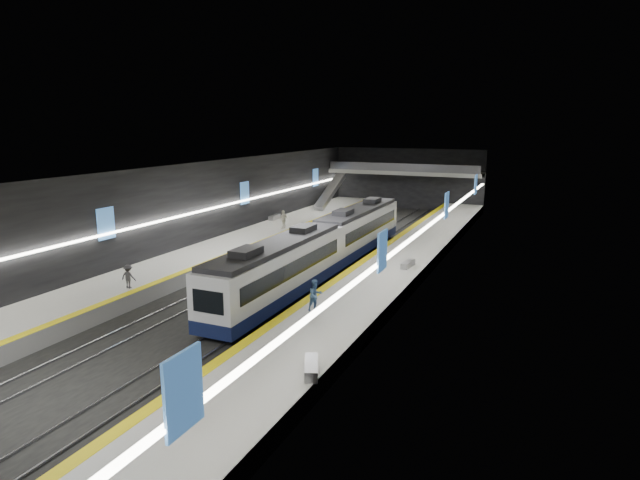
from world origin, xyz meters
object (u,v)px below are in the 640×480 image
at_px(bench_right_far, 408,264).
at_px(passenger_right_b, 315,295).
at_px(bench_left_far, 275,217).
at_px(passenger_left_a, 284,220).
at_px(escalator, 330,192).
at_px(bench_right_near, 311,368).
at_px(passenger_right_a, 168,392).
at_px(train, 325,245).
at_px(passenger_left_b, 128,277).

bearing_deg(bench_right_far, passenger_right_b, -97.18).
bearing_deg(bench_right_far, bench_left_far, 148.66).
distance_m(bench_left_far, passenger_right_b, 29.28).
bearing_deg(passenger_left_a, bench_left_far, -128.45).
height_order(escalator, bench_right_far, escalator).
height_order(bench_right_near, bench_right_far, bench_right_near).
distance_m(escalator, bench_right_far, 29.22).
bearing_deg(bench_right_near, passenger_right_b, 88.78).
relative_size(passenger_right_b, passenger_left_a, 0.96).
bearing_deg(bench_right_near, passenger_right_a, -148.59).
relative_size(bench_right_near, bench_right_far, 1.09).
bearing_deg(bench_right_near, bench_left_far, 96.73).
height_order(bench_left_far, passenger_left_a, passenger_left_a).
relative_size(bench_left_far, bench_right_far, 1.11).
xyz_separation_m(train, bench_right_near, (7.00, -17.60, -0.95)).
xyz_separation_m(bench_right_near, passenger_right_a, (-3.37, -4.94, 0.59)).
relative_size(escalator, passenger_right_b, 4.48).
relative_size(train, bench_left_far, 14.91).
height_order(passenger_right_a, passenger_right_b, passenger_right_b).
xyz_separation_m(bench_left_far, passenger_left_b, (3.47, -25.54, 0.52)).
distance_m(train, bench_right_near, 18.96).
distance_m(passenger_left_a, passenger_left_b, 21.33).
bearing_deg(passenger_left_a, passenger_left_b, 13.60).
bearing_deg(train, passenger_left_a, 131.71).
height_order(passenger_right_a, passenger_left_b, passenger_right_a).
xyz_separation_m(train, bench_left_far, (-12.00, 13.94, -0.95)).
relative_size(escalator, passenger_left_a, 4.31).
distance_m(bench_right_near, passenger_right_a, 6.01).
xyz_separation_m(bench_left_far, bench_right_near, (19.00, -31.54, -0.00)).
bearing_deg(train, bench_right_far, 4.81).
height_order(bench_right_far, passenger_right_a, passenger_right_a).
bearing_deg(bench_left_far, passenger_right_a, -70.04).
xyz_separation_m(bench_right_far, passenger_left_a, (-15.02, 9.19, 0.71)).
xyz_separation_m(train, passenger_right_b, (4.00, -10.57, -0.30)).
xyz_separation_m(escalator, passenger_left_a, (1.33, -14.96, -0.97)).
bearing_deg(train, passenger_right_b, -69.27).
bearing_deg(bench_right_far, passenger_right_a, -91.93).
bearing_deg(passenger_left_b, escalator, -95.36).
distance_m(escalator, passenger_right_b, 37.95).
distance_m(bench_right_near, passenger_left_b, 16.65).
bearing_deg(passenger_left_b, bench_right_near, 151.21).
bearing_deg(escalator, passenger_left_b, -87.67).
bearing_deg(bench_left_far, train, -52.51).
bearing_deg(bench_right_near, passenger_left_b, 134.56).
height_order(bench_left_far, passenger_left_b, passenger_left_b).
height_order(passenger_right_b, passenger_left_b, passenger_right_b).
distance_m(bench_right_far, passenger_right_b, 11.37).
xyz_separation_m(passenger_left_a, passenger_left_b, (0.14, -21.33, -0.16)).
xyz_separation_m(bench_right_near, bench_right_far, (-0.64, 18.13, -0.02)).
relative_size(train, passenger_left_b, 19.65).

